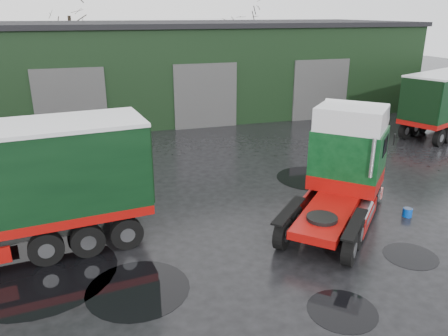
# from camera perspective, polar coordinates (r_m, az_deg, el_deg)

# --- Properties ---
(ground) EXTENTS (100.00, 100.00, 0.00)m
(ground) POSITION_cam_1_polar(r_m,az_deg,el_deg) (14.93, 3.96, -8.08)
(ground) COLOR black
(warehouse) EXTENTS (32.40, 12.40, 6.30)m
(warehouse) POSITION_cam_1_polar(r_m,az_deg,el_deg) (33.23, -5.15, 13.09)
(warehouse) COLOR black
(warehouse) RESTS_ON ground
(hero_tractor) EXTENTS (6.30, 6.39, 3.91)m
(hero_tractor) POSITION_cam_1_polar(r_m,az_deg,el_deg) (14.85, 14.48, -0.59)
(hero_tractor) COLOR #0A3717
(hero_tractor) RESTS_ON ground
(wash_bucket) EXTENTS (0.36, 0.36, 0.31)m
(wash_bucket) POSITION_cam_1_polar(r_m,az_deg,el_deg) (17.08, 22.83, -5.37)
(wash_bucket) COLOR #073BAB
(wash_bucket) RESTS_ON ground
(tree_back_a) EXTENTS (4.40, 4.40, 9.50)m
(tree_back_a) POSITION_cam_1_polar(r_m,az_deg,el_deg) (42.38, -19.29, 15.69)
(tree_back_a) COLOR black
(tree_back_a) RESTS_ON ground
(tree_back_b) EXTENTS (4.40, 4.40, 7.50)m
(tree_back_b) POSITION_cam_1_polar(r_m,az_deg,el_deg) (44.94, 2.42, 15.62)
(tree_back_b) COLOR black
(tree_back_b) RESTS_ON ground
(puddle_0) EXTENTS (2.76, 2.76, 0.01)m
(puddle_0) POSITION_cam_1_polar(r_m,az_deg,el_deg) (12.25, -11.17, -15.25)
(puddle_0) COLOR black
(puddle_0) RESTS_ON ground
(puddle_1) EXTENTS (3.03, 3.03, 0.01)m
(puddle_1) POSITION_cam_1_polar(r_m,az_deg,el_deg) (19.75, 11.27, -1.27)
(puddle_1) COLOR black
(puddle_1) RESTS_ON ground
(puddle_2) EXTENTS (4.30, 4.30, 0.01)m
(puddle_2) POSITION_cam_1_polar(r_m,az_deg,el_deg) (13.70, -22.94, -12.49)
(puddle_2) COLOR black
(puddle_2) RESTS_ON ground
(puddle_3) EXTENTS (1.61, 1.61, 0.01)m
(puddle_3) POSITION_cam_1_polar(r_m,az_deg,el_deg) (14.57, 23.17, -10.52)
(puddle_3) COLOR black
(puddle_3) RESTS_ON ground
(puddle_4) EXTENTS (1.73, 1.73, 0.01)m
(puddle_4) POSITION_cam_1_polar(r_m,az_deg,el_deg) (11.69, 15.18, -17.53)
(puddle_4) COLOR black
(puddle_4) RESTS_ON ground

